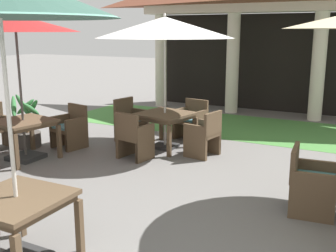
{
  "coord_description": "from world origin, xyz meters",
  "views": [
    {
      "loc": [
        2.77,
        -2.16,
        2.37
      ],
      "look_at": [
        -0.26,
        3.6,
        0.87
      ],
      "focal_mm": 44.22,
      "sensor_mm": 36.0,
      "label": 1
    }
  ],
  "objects_px": {
    "patio_chair_near_foreground_south": "(134,137)",
    "patio_chair_far_back_north": "(70,128)",
    "patio_umbrella_far_back": "(15,25)",
    "patio_chair_mid_right_west": "(311,183)",
    "patio_chair_near_foreground_west": "(131,121)",
    "patio_chair_near_foreground_north": "(191,121)",
    "patio_table_near_foreground": "(165,117)",
    "potted_palm_left_edge": "(27,132)",
    "patio_table_mid_left": "(17,206)",
    "patio_table_far_back": "(23,125)",
    "patio_umbrella_near_foreground": "(165,28)"
  },
  "relations": [
    {
      "from": "patio_chair_near_foreground_south",
      "to": "patio_chair_far_back_north",
      "type": "relative_size",
      "value": 1.02
    },
    {
      "from": "patio_table_near_foreground",
      "to": "patio_umbrella_near_foreground",
      "type": "distance_m",
      "value": 1.78
    },
    {
      "from": "patio_chair_near_foreground_west",
      "to": "patio_chair_mid_right_west",
      "type": "xyz_separation_m",
      "value": [
        4.12,
        -2.01,
        -0.02
      ]
    },
    {
      "from": "patio_chair_near_foreground_west",
      "to": "patio_chair_mid_right_west",
      "type": "relative_size",
      "value": 1.05
    },
    {
      "from": "patio_table_far_back",
      "to": "patio_umbrella_near_foreground",
      "type": "bearing_deg",
      "value": 44.13
    },
    {
      "from": "patio_chair_near_foreground_north",
      "to": "patio_chair_mid_right_west",
      "type": "bearing_deg",
      "value": 147.0
    },
    {
      "from": "patio_chair_near_foreground_south",
      "to": "patio_chair_near_foreground_west",
      "type": "height_order",
      "value": "patio_chair_near_foreground_west"
    },
    {
      "from": "patio_chair_far_back_north",
      "to": "patio_table_mid_left",
      "type": "bearing_deg",
      "value": 135.4
    },
    {
      "from": "patio_chair_near_foreground_south",
      "to": "patio_chair_mid_right_west",
      "type": "xyz_separation_m",
      "value": [
        3.34,
        -0.91,
        -0.01
      ]
    },
    {
      "from": "patio_table_near_foreground",
      "to": "patio_chair_mid_right_west",
      "type": "distance_m",
      "value": 3.68
    },
    {
      "from": "patio_chair_near_foreground_south",
      "to": "patio_umbrella_far_back",
      "type": "height_order",
      "value": "patio_umbrella_far_back"
    },
    {
      "from": "patio_chair_near_foreground_west",
      "to": "patio_chair_far_back_north",
      "type": "relative_size",
      "value": 1.06
    },
    {
      "from": "patio_table_mid_left",
      "to": "patio_chair_near_foreground_south",
      "type": "bearing_deg",
      "value": 103.8
    },
    {
      "from": "patio_chair_near_foreground_north",
      "to": "patio_table_far_back",
      "type": "xyz_separation_m",
      "value": [
        -2.13,
        -2.85,
        0.25
      ]
    },
    {
      "from": "patio_table_far_back",
      "to": "patio_chair_mid_right_west",
      "type": "bearing_deg",
      "value": 0.66
    },
    {
      "from": "patio_chair_near_foreground_west",
      "to": "patio_table_mid_left",
      "type": "bearing_deg",
      "value": 29.32
    },
    {
      "from": "patio_umbrella_far_back",
      "to": "patio_chair_mid_right_west",
      "type": "bearing_deg",
      "value": 0.66
    },
    {
      "from": "potted_palm_left_edge",
      "to": "patio_umbrella_far_back",
      "type": "bearing_deg",
      "value": -46.81
    },
    {
      "from": "patio_chair_near_foreground_south",
      "to": "patio_chair_mid_right_west",
      "type": "height_order",
      "value": "patio_chair_near_foreground_south"
    },
    {
      "from": "patio_table_near_foreground",
      "to": "patio_chair_far_back_north",
      "type": "xyz_separation_m",
      "value": [
        -1.76,
        -0.87,
        -0.24
      ]
    },
    {
      "from": "potted_palm_left_edge",
      "to": "patio_chair_near_foreground_north",
      "type": "bearing_deg",
      "value": 38.78
    },
    {
      "from": "patio_umbrella_far_back",
      "to": "patio_chair_far_back_north",
      "type": "bearing_deg",
      "value": 78.6
    },
    {
      "from": "patio_umbrella_near_foreground",
      "to": "patio_chair_mid_right_west",
      "type": "relative_size",
      "value": 3.08
    },
    {
      "from": "patio_chair_far_back_north",
      "to": "potted_palm_left_edge",
      "type": "xyz_separation_m",
      "value": [
        -0.82,
        -0.39,
        -0.09
      ]
    },
    {
      "from": "patio_umbrella_near_foreground",
      "to": "potted_palm_left_edge",
      "type": "xyz_separation_m",
      "value": [
        -2.58,
        -1.26,
        -2.11
      ]
    },
    {
      "from": "patio_umbrella_far_back",
      "to": "patio_chair_near_foreground_north",
      "type": "bearing_deg",
      "value": 53.23
    },
    {
      "from": "patio_table_near_foreground",
      "to": "patio_chair_mid_right_west",
      "type": "height_order",
      "value": "patio_chair_mid_right_west"
    },
    {
      "from": "patio_table_near_foreground",
      "to": "patio_umbrella_far_back",
      "type": "distance_m",
      "value": 3.29
    },
    {
      "from": "patio_chair_near_foreground_west",
      "to": "patio_table_far_back",
      "type": "relative_size",
      "value": 0.81
    },
    {
      "from": "patio_table_near_foreground",
      "to": "patio_chair_near_foreground_north",
      "type": "xyz_separation_m",
      "value": [
        0.16,
        0.94,
        -0.23
      ]
    },
    {
      "from": "patio_chair_near_foreground_north",
      "to": "patio_table_far_back",
      "type": "distance_m",
      "value": 3.57
    },
    {
      "from": "patio_chair_near_foreground_west",
      "to": "patio_table_mid_left",
      "type": "relative_size",
      "value": 0.98
    },
    {
      "from": "patio_chair_near_foreground_south",
      "to": "patio_chair_far_back_north",
      "type": "xyz_separation_m",
      "value": [
        -1.59,
        0.07,
        -0.02
      ]
    },
    {
      "from": "patio_umbrella_near_foreground",
      "to": "patio_umbrella_far_back",
      "type": "distance_m",
      "value": 2.74
    },
    {
      "from": "patio_table_mid_left",
      "to": "patio_chair_mid_right_west",
      "type": "height_order",
      "value": "patio_chair_mid_right_west"
    },
    {
      "from": "patio_chair_near_foreground_south",
      "to": "potted_palm_left_edge",
      "type": "bearing_deg",
      "value": -162.64
    },
    {
      "from": "patio_umbrella_near_foreground",
      "to": "patio_chair_near_foreground_west",
      "type": "xyz_separation_m",
      "value": [
        -0.94,
        0.16,
        -1.99
      ]
    },
    {
      "from": "patio_table_mid_left",
      "to": "potted_palm_left_edge",
      "type": "xyz_separation_m",
      "value": [
        -3.3,
        3.29,
        -0.33
      ]
    },
    {
      "from": "patio_chair_near_foreground_south",
      "to": "patio_chair_mid_right_west",
      "type": "relative_size",
      "value": 1.01
    },
    {
      "from": "patio_umbrella_near_foreground",
      "to": "patio_chair_mid_right_west",
      "type": "xyz_separation_m",
      "value": [
        3.17,
        -1.85,
        -2.01
      ]
    },
    {
      "from": "patio_umbrella_far_back",
      "to": "patio_umbrella_near_foreground",
      "type": "bearing_deg",
      "value": 44.13
    },
    {
      "from": "potted_palm_left_edge",
      "to": "patio_chair_near_foreground_west",
      "type": "bearing_deg",
      "value": 41.06
    },
    {
      "from": "patio_table_far_back",
      "to": "potted_palm_left_edge",
      "type": "xyz_separation_m",
      "value": [
        -0.61,
        0.65,
        -0.34
      ]
    },
    {
      "from": "patio_table_mid_left",
      "to": "patio_chair_mid_right_west",
      "type": "bearing_deg",
      "value": 47.75
    },
    {
      "from": "patio_table_near_foreground",
      "to": "patio_table_mid_left",
      "type": "xyz_separation_m",
      "value": [
        0.72,
        -4.55,
        -0.0
      ]
    },
    {
      "from": "patio_chair_near_foreground_south",
      "to": "patio_chair_near_foreground_west",
      "type": "xyz_separation_m",
      "value": [
        -0.78,
        1.1,
        0.01
      ]
    },
    {
      "from": "patio_chair_near_foreground_west",
      "to": "patio_umbrella_far_back",
      "type": "bearing_deg",
      "value": -16.45
    },
    {
      "from": "patio_umbrella_near_foreground",
      "to": "patio_table_far_back",
      "type": "distance_m",
      "value": 3.26
    },
    {
      "from": "patio_chair_mid_right_west",
      "to": "potted_palm_left_edge",
      "type": "height_order",
      "value": "potted_palm_left_edge"
    },
    {
      "from": "patio_umbrella_near_foreground",
      "to": "patio_chair_near_foreground_north",
      "type": "height_order",
      "value": "patio_umbrella_near_foreground"
    }
  ]
}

